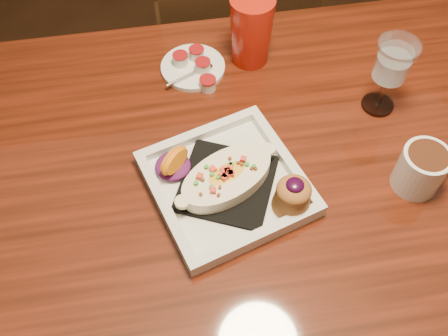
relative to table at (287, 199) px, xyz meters
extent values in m
plane|color=black|center=(0.00, 0.00, -0.65)|extent=(7.00, 7.00, 0.00)
cube|color=maroon|center=(0.00, 0.00, 0.08)|extent=(1.50, 0.90, 0.04)
cylinder|color=black|center=(-0.67, 0.37, -0.30)|extent=(0.07, 0.07, 0.71)
cube|color=black|center=(0.00, 0.70, -0.20)|extent=(0.42, 0.42, 0.04)
cylinder|color=black|center=(0.17, 0.87, -0.43)|extent=(0.04, 0.04, 0.45)
cylinder|color=black|center=(-0.17, 0.87, -0.43)|extent=(0.04, 0.04, 0.45)
cylinder|color=black|center=(0.17, 0.53, -0.43)|extent=(0.04, 0.04, 0.45)
cylinder|color=black|center=(-0.17, 0.53, -0.43)|extent=(0.04, 0.04, 0.45)
cube|color=black|center=(0.00, 0.51, 0.05)|extent=(0.40, 0.03, 0.46)
cube|color=silver|center=(-0.13, -0.01, 0.10)|extent=(0.32, 0.32, 0.01)
cube|color=black|center=(-0.13, -0.01, 0.11)|extent=(0.21, 0.21, 0.01)
ellipsoid|color=gold|center=(-0.13, -0.01, 0.13)|extent=(0.17, 0.14, 0.03)
ellipsoid|color=#5C1551|center=(-0.22, 0.03, 0.12)|extent=(0.07, 0.07, 0.02)
cone|color=#9C5C27|center=(-0.02, -0.07, 0.13)|extent=(0.07, 0.07, 0.05)
ellipsoid|color=#9C5C27|center=(-0.02, -0.07, 0.16)|extent=(0.06, 0.06, 0.03)
ellipsoid|color=black|center=(-0.02, -0.07, 0.17)|extent=(0.03, 0.03, 0.01)
cylinder|color=silver|center=(0.21, -0.06, 0.14)|extent=(0.08, 0.08, 0.09)
cylinder|color=#381A0F|center=(0.21, -0.06, 0.18)|extent=(0.07, 0.07, 0.02)
torus|color=silver|center=(0.25, -0.05, 0.14)|extent=(0.06, 0.02, 0.06)
cylinder|color=silver|center=(0.21, 0.13, 0.10)|extent=(0.06, 0.06, 0.01)
cylinder|color=silver|center=(0.21, 0.13, 0.14)|extent=(0.01, 0.01, 0.07)
cone|color=silver|center=(0.21, 0.13, 0.22)|extent=(0.08, 0.08, 0.08)
cylinder|color=silver|center=(-0.15, 0.29, 0.10)|extent=(0.14, 0.14, 0.01)
cylinder|color=silver|center=(-0.17, 0.30, 0.12)|extent=(0.03, 0.03, 0.02)
cylinder|color=#A81417|center=(-0.17, 0.30, 0.13)|extent=(0.03, 0.03, 0.00)
cylinder|color=silver|center=(-0.13, 0.32, 0.12)|extent=(0.03, 0.03, 0.02)
cylinder|color=#A81417|center=(-0.13, 0.32, 0.13)|extent=(0.03, 0.03, 0.00)
cylinder|color=silver|center=(-0.13, 0.28, 0.12)|extent=(0.03, 0.03, 0.02)
cylinder|color=#A81417|center=(-0.13, 0.28, 0.13)|extent=(0.03, 0.03, 0.00)
cylinder|color=silver|center=(-0.12, 0.23, 0.11)|extent=(0.03, 0.03, 0.02)
cylinder|color=#A81417|center=(-0.12, 0.23, 0.12)|extent=(0.04, 0.04, 0.00)
cone|color=red|center=(-0.02, 0.31, 0.17)|extent=(0.09, 0.09, 0.15)
camera|label=1|loc=(-0.21, -0.49, 0.86)|focal=40.00mm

